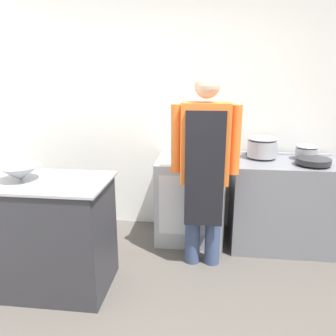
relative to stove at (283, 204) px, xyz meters
name	(u,v)px	position (x,y,z in m)	size (l,w,h in m)	color
wall_back	(170,109)	(-1.19, 0.39, 0.90)	(8.00, 0.05, 2.70)	white
prep_counter	(28,234)	(-2.21, -0.94, 0.02)	(1.37, 0.62, 0.92)	#2D2D33
stove	(283,204)	(0.00, 0.00, 0.00)	(1.03, 0.63, 0.91)	slate
fridge_unit	(190,199)	(-0.94, 0.04, -0.01)	(0.69, 0.59, 0.87)	#A8ADB2
person_cook	(205,163)	(-0.80, -0.44, 0.53)	(0.59, 0.24, 1.73)	#38476B
mixing_bowl	(20,173)	(-2.20, -0.95, 0.54)	(0.31, 0.31, 0.12)	#9EA0A8
stock_pot	(262,146)	(-0.23, 0.11, 0.57)	(0.29, 0.29, 0.21)	#9EA0A8
saute_pan	(313,161)	(0.21, -0.11, 0.49)	(0.32, 0.32, 0.05)	#262628
sauce_pot	(307,151)	(0.21, 0.11, 0.53)	(0.22, 0.22, 0.13)	#9EA0A8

